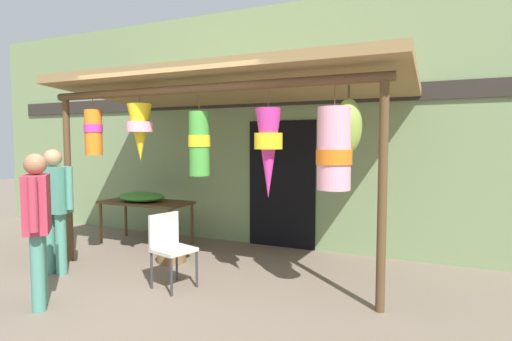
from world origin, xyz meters
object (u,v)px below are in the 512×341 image
(folding_chair, at_px, (170,243))
(wicker_basket_by_table, at_px, (172,254))
(display_table, at_px, (146,205))
(vendor_in_orange, at_px, (37,218))
(flower_heap_on_table, at_px, (142,197))
(customer_foreground, at_px, (54,201))

(folding_chair, distance_m, wicker_basket_by_table, 1.06)
(folding_chair, bearing_deg, display_table, 136.39)
(vendor_in_orange, bearing_deg, folding_chair, 51.53)
(flower_heap_on_table, distance_m, folding_chair, 2.16)
(wicker_basket_by_table, distance_m, vendor_in_orange, 2.02)
(flower_heap_on_table, bearing_deg, folding_chair, -41.98)
(flower_heap_on_table, xyz_separation_m, vendor_in_orange, (0.77, -2.47, 0.13))
(display_table, height_order, folding_chair, folding_chair)
(flower_heap_on_table, relative_size, vendor_in_orange, 0.52)
(folding_chair, relative_size, customer_foreground, 0.53)
(flower_heap_on_table, relative_size, folding_chair, 0.96)
(display_table, distance_m, customer_foreground, 1.73)
(display_table, height_order, flower_heap_on_table, flower_heap_on_table)
(vendor_in_orange, bearing_deg, flower_heap_on_table, 107.25)
(display_table, relative_size, vendor_in_orange, 0.96)
(display_table, bearing_deg, flower_heap_on_table, -123.58)
(folding_chair, xyz_separation_m, wicker_basket_by_table, (-0.56, 0.80, -0.40))
(wicker_basket_by_table, height_order, customer_foreground, customer_foreground)
(display_table, distance_m, flower_heap_on_table, 0.16)
(wicker_basket_by_table, height_order, vendor_in_orange, vendor_in_orange)
(flower_heap_on_table, bearing_deg, customer_foreground, -89.82)
(flower_heap_on_table, xyz_separation_m, folding_chair, (1.59, -1.43, -0.27))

